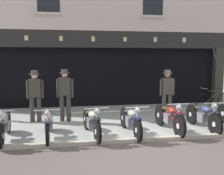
# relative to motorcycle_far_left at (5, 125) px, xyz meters

# --- Properties ---
(ground) EXTENTS (22.97, 22.00, 0.18)m
(ground) POSITION_rel_motorcycle_far_left_xyz_m (3.44, -1.79, -0.46)
(ground) COLOR gray
(shop_facade) EXTENTS (11.27, 4.42, 6.16)m
(shop_facade) POSITION_rel_motorcycle_far_left_xyz_m (3.44, 6.21, 1.27)
(shop_facade) COLOR black
(shop_facade) RESTS_ON ground
(motorcycle_far_left) EXTENTS (0.62, 2.00, 0.90)m
(motorcycle_far_left) POSITION_rel_motorcycle_far_left_xyz_m (0.00, 0.00, 0.00)
(motorcycle_far_left) COLOR black
(motorcycle_far_left) RESTS_ON ground
(motorcycle_left) EXTENTS (0.62, 1.98, 0.90)m
(motorcycle_left) POSITION_rel_motorcycle_far_left_xyz_m (1.11, 0.00, -0.01)
(motorcycle_left) COLOR black
(motorcycle_left) RESTS_ON ground
(motorcycle_center_left) EXTENTS (0.62, 2.05, 0.90)m
(motorcycle_center_left) POSITION_rel_motorcycle_far_left_xyz_m (2.26, -0.03, 0.00)
(motorcycle_center_left) COLOR black
(motorcycle_center_left) RESTS_ON ground
(motorcycle_center) EXTENTS (0.62, 2.06, 0.91)m
(motorcycle_center) POSITION_rel_motorcycle_far_left_xyz_m (3.35, -0.04, -0.00)
(motorcycle_center) COLOR black
(motorcycle_center) RESTS_ON ground
(motorcycle_center_right) EXTENTS (0.62, 2.06, 0.94)m
(motorcycle_center_right) POSITION_rel_motorcycle_far_left_xyz_m (4.53, 0.05, 0.02)
(motorcycle_center_right) COLOR black
(motorcycle_center_right) RESTS_ON ground
(motorcycle_right) EXTENTS (0.62, 1.95, 0.92)m
(motorcycle_right) POSITION_rel_motorcycle_far_left_xyz_m (5.61, 0.07, 0.01)
(motorcycle_right) COLOR black
(motorcycle_right) RESTS_ON ground
(salesman_left) EXTENTS (0.56, 0.35, 1.72)m
(salesman_left) POSITION_rel_motorcycle_far_left_xyz_m (0.56, 1.96, 0.54)
(salesman_left) COLOR #38332D
(salesman_left) RESTS_ON ground
(shopkeeper_center) EXTENTS (0.56, 0.34, 1.76)m
(shopkeeper_center) POSITION_rel_motorcycle_far_left_xyz_m (1.54, 1.81, 0.56)
(shopkeeper_center) COLOR #38332D
(shopkeeper_center) RESTS_ON ground
(salesman_right) EXTENTS (0.56, 0.36, 1.71)m
(salesman_right) POSITION_rel_motorcycle_far_left_xyz_m (5.21, 1.94, 0.54)
(salesman_right) COLOR #47423D
(salesman_right) RESTS_ON ground
(advert_board_near) EXTENTS (0.65, 0.03, 0.88)m
(advert_board_near) POSITION_rel_motorcycle_far_left_xyz_m (6.03, 4.59, 1.48)
(advert_board_near) COLOR silver
(advert_board_far) EXTENTS (0.78, 0.03, 0.93)m
(advert_board_far) POSITION_rel_motorcycle_far_left_xyz_m (7.23, 4.59, 1.36)
(advert_board_far) COLOR beige
(leaning_bicycle) EXTENTS (1.73, 0.50, 0.94)m
(leaning_bicycle) POSITION_rel_motorcycle_far_left_xyz_m (7.69, 2.87, -0.04)
(leaning_bicycle) COLOR black
(leaning_bicycle) RESTS_ON ground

